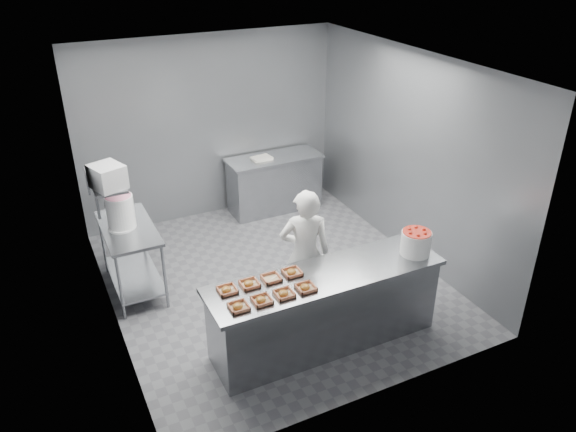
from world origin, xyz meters
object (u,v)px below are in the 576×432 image
object	(u,v)px
tray_7	(292,272)
worker	(305,254)
prep_table	(131,249)
tray_5	(249,284)
tray_4	(227,290)
service_counter	(325,308)
tray_1	(262,300)
strawberry_tub	(416,242)
appliance	(107,177)
tray_6	(271,278)
tray_3	(306,287)
glaze_bucket	(120,211)
tray_0	(238,307)
tray_2	(284,294)
back_counter	(274,183)

from	to	relation	value
tray_7	worker	distance (m)	0.60
prep_table	tray_5	distance (m)	2.01
tray_4	worker	size ratio (longest dim) A/B	0.12
service_counter	tray_1	distance (m)	0.95
strawberry_tub	appliance	bearing A→B (deg)	148.86
tray_5	tray_6	bearing A→B (deg)	0.00
service_counter	tray_5	size ratio (longest dim) A/B	13.88
service_counter	tray_5	xyz separation A→B (m)	(-0.81, 0.15, 0.47)
tray_6	prep_table	bearing A→B (deg)	121.16
tray_3	strawberry_tub	bearing A→B (deg)	3.31
tray_7	worker	xyz separation A→B (m)	(0.39, 0.45, -0.12)
prep_table	appliance	distance (m)	1.15
strawberry_tub	tray_3	bearing A→B (deg)	-176.69
glaze_bucket	tray_4	bearing A→B (deg)	-70.12
service_counter	strawberry_tub	bearing A→B (deg)	-3.83
tray_1	tray_7	distance (m)	0.57
tray_0	tray_7	bearing A→B (deg)	23.10
service_counter	glaze_bucket	xyz separation A→B (m)	(-1.70, 1.97, 0.66)
tray_2	strawberry_tub	bearing A→B (deg)	2.83
tray_3	tray_6	xyz separation A→B (m)	(-0.24, 0.31, -0.00)
tray_1	tray_4	bearing A→B (deg)	128.00
prep_table	tray_1	world-z (taller)	tray_1
tray_1	worker	size ratio (longest dim) A/B	0.12
tray_0	tray_1	bearing A→B (deg)	0.00
tray_4	tray_6	world-z (taller)	tray_4
tray_7	strawberry_tub	world-z (taller)	strawberry_tub
tray_4	glaze_bucket	xyz separation A→B (m)	(-0.66, 1.81, 0.19)
tray_7	tray_0	bearing A→B (deg)	-156.90
service_counter	tray_2	xyz separation A→B (m)	(-0.57, -0.15, 0.47)
tray_0	glaze_bucket	world-z (taller)	glaze_bucket
tray_1	glaze_bucket	xyz separation A→B (m)	(-0.90, 2.12, 0.19)
tray_2	tray_5	xyz separation A→B (m)	(-0.24, 0.31, 0.00)
tray_7	strawberry_tub	xyz separation A→B (m)	(1.41, -0.23, 0.12)
glaze_bucket	tray_7	bearing A→B (deg)	-52.82
tray_6	worker	distance (m)	0.78
tray_5	glaze_bucket	bearing A→B (deg)	116.28
back_counter	tray_6	world-z (taller)	tray_6
tray_7	glaze_bucket	xyz separation A→B (m)	(-1.38, 1.81, 0.19)
tray_3	tray_6	world-z (taller)	tray_3
worker	tray_3	bearing A→B (deg)	83.82
tray_4	tray_6	xyz separation A→B (m)	(0.48, 0.00, -0.00)
tray_3	worker	size ratio (longest dim) A/B	0.12
service_counter	tray_0	size ratio (longest dim) A/B	13.88
service_counter	strawberry_tub	size ratio (longest dim) A/B	7.83
tray_7	appliance	xyz separation A→B (m)	(-1.49, 1.53, 0.77)
tray_1	glaze_bucket	bearing A→B (deg)	112.90
tray_0	tray_6	world-z (taller)	tray_0
tray_4	appliance	size ratio (longest dim) A/B	0.53
tray_3	tray_7	bearing A→B (deg)	90.00
tray_4	strawberry_tub	distance (m)	2.14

